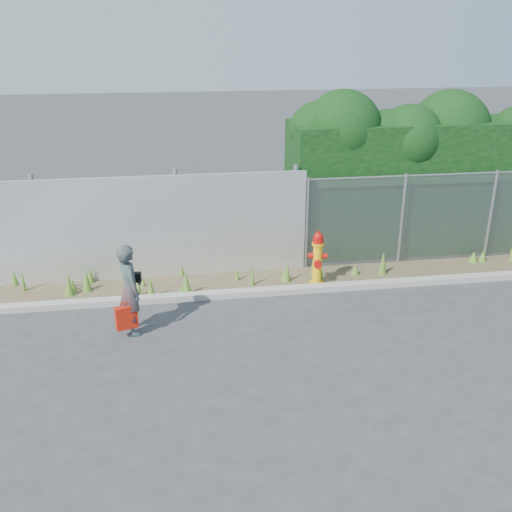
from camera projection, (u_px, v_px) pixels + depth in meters
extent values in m
plane|color=#373739|center=(286.00, 339.00, 9.74)|extent=(80.00, 80.00, 0.00)
cube|color=gray|center=(268.00, 291.00, 11.37)|extent=(16.00, 0.22, 0.12)
cube|color=#4E412D|center=(263.00, 281.00, 11.94)|extent=(16.00, 1.20, 0.01)
cone|color=#427021|center=(143.00, 283.00, 11.68)|extent=(0.09, 0.09, 0.18)
cone|color=#427021|center=(483.00, 256.00, 12.88)|extent=(0.18, 0.18, 0.29)
cone|color=#427021|center=(90.00, 276.00, 11.82)|extent=(0.14, 0.14, 0.34)
cone|color=#427021|center=(186.00, 285.00, 11.25)|extent=(0.23, 0.23, 0.47)
cone|color=#427021|center=(285.00, 275.00, 11.95)|extent=(0.18, 0.18, 0.26)
cone|color=#427021|center=(473.00, 257.00, 12.86)|extent=(0.22, 0.22, 0.27)
cone|color=#427021|center=(181.00, 270.00, 12.18)|extent=(0.13, 0.13, 0.27)
cone|color=#427021|center=(287.00, 271.00, 11.82)|extent=(0.12, 0.12, 0.52)
cone|color=#427021|center=(72.00, 285.00, 11.46)|extent=(0.15, 0.15, 0.28)
cone|color=#427021|center=(253.00, 275.00, 11.66)|extent=(0.09, 0.09, 0.51)
cone|color=#427021|center=(237.00, 273.00, 11.92)|extent=(0.09, 0.09, 0.35)
cone|color=#427021|center=(383.00, 263.00, 12.20)|extent=(0.17, 0.17, 0.52)
cone|color=#427021|center=(23.00, 280.00, 11.41)|extent=(0.09, 0.09, 0.50)
cone|color=#427021|center=(69.00, 287.00, 11.25)|extent=(0.20, 0.20, 0.40)
cone|color=#427021|center=(355.00, 270.00, 12.20)|extent=(0.18, 0.18, 0.25)
cone|color=#427021|center=(181.00, 290.00, 11.27)|extent=(0.15, 0.15, 0.25)
cone|color=#427021|center=(68.00, 282.00, 11.54)|extent=(0.13, 0.13, 0.34)
cone|color=#427021|center=(312.00, 268.00, 12.17)|extent=(0.08, 0.08, 0.37)
cone|color=#427021|center=(87.00, 281.00, 11.42)|extent=(0.20, 0.20, 0.44)
cone|color=#427021|center=(138.00, 286.00, 11.19)|extent=(0.11, 0.11, 0.45)
cone|color=#427021|center=(321.00, 275.00, 11.84)|extent=(0.14, 0.14, 0.35)
cone|color=#427021|center=(14.00, 274.00, 11.67)|extent=(0.15, 0.15, 0.52)
cone|color=#427021|center=(151.00, 288.00, 11.13)|extent=(0.17, 0.17, 0.45)
cube|color=silver|center=(102.00, 231.00, 11.63)|extent=(8.50, 0.08, 2.20)
cylinder|color=gray|center=(39.00, 229.00, 11.55)|extent=(0.10, 0.10, 2.30)
cylinder|color=gray|center=(178.00, 223.00, 11.94)|extent=(0.10, 0.10, 2.30)
cylinder|color=gray|center=(294.00, 217.00, 12.28)|extent=(0.10, 0.10, 2.30)
cube|color=gray|center=(447.00, 218.00, 12.71)|extent=(6.50, 0.03, 2.00)
cylinder|color=gray|center=(452.00, 174.00, 12.33)|extent=(6.50, 0.04, 0.04)
cylinder|color=gray|center=(307.00, 224.00, 12.25)|extent=(0.07, 0.07, 2.05)
cylinder|color=gray|center=(402.00, 219.00, 12.55)|extent=(0.07, 0.07, 2.05)
cylinder|color=gray|center=(491.00, 215.00, 12.85)|extent=(0.07, 0.07, 2.05)
cube|color=black|center=(442.00, 184.00, 13.48)|extent=(7.30, 1.60, 3.00)
sphere|color=black|center=(317.00, 130.00, 12.64)|extent=(1.24, 1.24, 1.24)
sphere|color=black|center=(343.00, 129.00, 12.62)|extent=(1.72, 1.72, 1.72)
sphere|color=black|center=(386.00, 143.00, 12.88)|extent=(1.54, 1.54, 1.54)
sphere|color=black|center=(409.00, 139.00, 12.77)|extent=(1.53, 1.53, 1.53)
sphere|color=black|center=(449.00, 131.00, 13.17)|extent=(1.86, 1.86, 1.86)
sphere|color=black|center=(485.00, 147.00, 13.16)|extent=(1.12, 1.12, 1.12)
cylinder|color=yellow|center=(316.00, 283.00, 11.81)|extent=(0.29, 0.29, 0.06)
cylinder|color=yellow|center=(317.00, 265.00, 11.66)|extent=(0.19, 0.19, 0.88)
cylinder|color=yellow|center=(318.00, 244.00, 11.48)|extent=(0.25, 0.25, 0.05)
cylinder|color=#B20F0A|center=(318.00, 241.00, 11.46)|extent=(0.22, 0.22, 0.10)
sphere|color=#B20F0A|center=(318.00, 237.00, 11.43)|extent=(0.20, 0.20, 0.20)
cylinder|color=#B20F0A|center=(319.00, 232.00, 11.39)|extent=(0.05, 0.05, 0.05)
cylinder|color=#B20F0A|center=(311.00, 256.00, 11.56)|extent=(0.10, 0.11, 0.11)
cylinder|color=#B20F0A|center=(324.00, 255.00, 11.60)|extent=(0.10, 0.11, 0.11)
cylinder|color=#B20F0A|center=(319.00, 264.00, 11.49)|extent=(0.16, 0.12, 0.16)
imported|color=#106B67|center=(130.00, 290.00, 9.69)|extent=(0.57, 0.69, 1.63)
cube|color=#B3250A|center=(126.00, 317.00, 9.67)|extent=(0.37, 0.14, 0.41)
cylinder|color=#B3250A|center=(125.00, 303.00, 9.57)|extent=(0.17, 0.02, 0.02)
cube|color=black|center=(134.00, 277.00, 9.73)|extent=(0.23, 0.09, 0.17)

